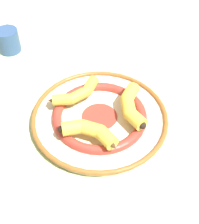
{
  "coord_description": "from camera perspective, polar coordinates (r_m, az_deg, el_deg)",
  "views": [
    {
      "loc": [
        -0.04,
        -0.6,
        0.67
      ],
      "look_at": [
        -0.03,
        -0.01,
        0.03
      ],
      "focal_mm": 50.0,
      "sensor_mm": 36.0,
      "label": 1
    }
  ],
  "objects": [
    {
      "name": "banana_b",
      "position": [
        0.8,
        -1.54,
        -3.61
      ],
      "size": [
        0.16,
        0.1,
        0.04
      ],
      "rotation": [
        0.0,
        0.0,
        -3.53
      ],
      "color": "yellow",
      "rests_on": "decorative_bowl"
    },
    {
      "name": "decorative_bowl",
      "position": [
        0.88,
        0.0,
        -0.88
      ],
      "size": [
        0.38,
        0.38,
        0.03
      ],
      "color": "beige",
      "rests_on": "ground_plane"
    },
    {
      "name": "ground_plane",
      "position": [
        0.9,
        1.73,
        -1.05
      ],
      "size": [
        2.8,
        2.8,
        0.0
      ],
      "primitive_type": "plane",
      "color": "#B2C693"
    },
    {
      "name": "banana_c",
      "position": [
        0.9,
        -4.18,
        3.34
      ],
      "size": [
        0.15,
        0.11,
        0.03
      ],
      "rotation": [
        0.0,
        0.0,
        -5.66
      ],
      "color": "gold",
      "rests_on": "decorative_bowl"
    },
    {
      "name": "banana_a",
      "position": [
        0.86,
        5.74,
        1.32
      ],
      "size": [
        0.07,
        0.18,
        0.04
      ],
      "rotation": [
        0.0,
        0.0,
        -1.52
      ],
      "color": "yellow",
      "rests_on": "decorative_bowl"
    },
    {
      "name": "coffee_mug",
      "position": [
        1.17,
        -16.37,
        12.54
      ],
      "size": [
        0.08,
        0.12,
        0.08
      ],
      "rotation": [
        0.0,
        0.0,
        1.72
      ],
      "color": "#335184",
      "rests_on": "ground_plane"
    }
  ]
}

